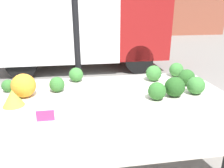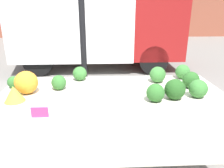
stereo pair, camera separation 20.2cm
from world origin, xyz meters
name	(u,v)px [view 2 (the right image)]	position (x,y,z in m)	size (l,w,h in m)	color
ground_plane	(112,161)	(0.00, 0.00, 0.00)	(40.00, 40.00, 0.00)	gray
tent_pole	(83,32)	(-0.31, 0.67, 1.27)	(0.07, 0.07, 2.53)	black
parked_truck	(92,15)	(-0.32, 3.88, 1.33)	(4.09, 1.87, 2.55)	white
market_table	(112,103)	(0.00, -0.07, 0.71)	(2.09, 0.97, 0.79)	beige
orange_cauliflower	(26,82)	(-0.78, 0.01, 0.90)	(0.21, 0.21, 0.21)	orange
romanesco_head	(14,94)	(-0.83, -0.17, 0.86)	(0.17, 0.17, 0.14)	#93B238
broccoli_head_0	(198,89)	(0.75, -0.16, 0.87)	(0.16, 0.16, 0.16)	#387533
broccoli_head_1	(158,75)	(0.49, 0.26, 0.87)	(0.17, 0.17, 0.17)	#387533
broccoli_head_2	(155,93)	(0.35, -0.23, 0.87)	(0.15, 0.15, 0.15)	#2D6628
broccoli_head_3	(59,82)	(-0.51, 0.09, 0.86)	(0.14, 0.14, 0.14)	#336B2D
broccoli_head_4	(183,72)	(0.80, 0.37, 0.87)	(0.16, 0.16, 0.16)	#387533
broccoli_head_5	(14,82)	(-0.96, 0.16, 0.85)	(0.12, 0.12, 0.12)	#336B2D
broccoli_head_6	(175,89)	(0.53, -0.18, 0.88)	(0.18, 0.18, 0.18)	#23511E
broccoli_head_7	(80,74)	(-0.33, 0.36, 0.87)	(0.15, 0.15, 0.15)	#387533
broccoli_head_8	(191,80)	(0.78, 0.07, 0.87)	(0.16, 0.16, 0.16)	#285B23
price_sign	(40,112)	(-0.54, -0.47, 0.83)	(0.12, 0.01, 0.08)	#E53D84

